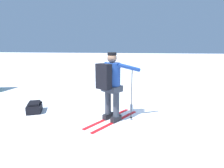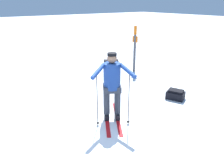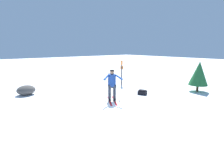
# 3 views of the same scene
# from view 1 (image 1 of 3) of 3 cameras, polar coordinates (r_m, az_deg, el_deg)

# --- Properties ---
(ground_plane) EXTENTS (80.00, 80.00, 0.00)m
(ground_plane) POSITION_cam_1_polar(r_m,az_deg,el_deg) (4.49, 9.30, -10.86)
(ground_plane) COLOR white
(skier) EXTENTS (1.22, 1.55, 1.61)m
(skier) POSITION_cam_1_polar(r_m,az_deg,el_deg) (4.01, -0.30, 0.70)
(skier) COLOR red
(skier) RESTS_ON ground_plane
(dropped_backpack) EXTENTS (0.51, 0.59, 0.28)m
(dropped_backpack) POSITION_cam_1_polar(r_m,az_deg,el_deg) (5.20, -23.99, -6.99)
(dropped_backpack) COLOR black
(dropped_backpack) RESTS_ON ground_plane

